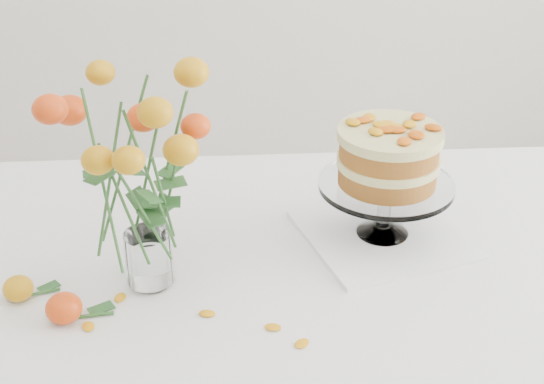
# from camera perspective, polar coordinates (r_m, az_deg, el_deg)

# --- Properties ---
(table) EXTENTS (1.43, 0.93, 0.76)m
(table) POSITION_cam_1_polar(r_m,az_deg,el_deg) (1.33, 0.54, -9.12)
(table) COLOR tan
(table) RESTS_ON ground
(napkin) EXTENTS (0.33, 0.33, 0.01)m
(napkin) POSITION_cam_1_polar(r_m,az_deg,el_deg) (1.39, 8.28, -3.20)
(napkin) COLOR white
(napkin) RESTS_ON table
(cake_stand) EXTENTS (0.24, 0.24, 0.21)m
(cake_stand) POSITION_cam_1_polar(r_m,az_deg,el_deg) (1.32, 8.73, 2.23)
(cake_stand) COLOR silver
(cake_stand) RESTS_ON napkin
(rose_vase) EXTENTS (0.30, 0.30, 0.38)m
(rose_vase) POSITION_cam_1_polar(r_m,az_deg,el_deg) (1.16, -9.93, 2.25)
(rose_vase) COLOR silver
(rose_vase) RESTS_ON table
(loose_rose_near) EXTENTS (0.09, 0.05, 0.04)m
(loose_rose_near) POSITION_cam_1_polar(r_m,az_deg,el_deg) (1.28, -18.55, -6.91)
(loose_rose_near) COLOR orange
(loose_rose_near) RESTS_ON table
(loose_rose_far) EXTENTS (0.10, 0.06, 0.05)m
(loose_rose_far) POSITION_cam_1_polar(r_m,az_deg,el_deg) (1.21, -15.37, -8.43)
(loose_rose_far) COLOR red
(loose_rose_far) RESTS_ON table
(stray_petal_a) EXTENTS (0.03, 0.02, 0.00)m
(stray_petal_a) POSITION_cam_1_polar(r_m,az_deg,el_deg) (1.20, -4.90, -9.12)
(stray_petal_a) COLOR orange
(stray_petal_a) RESTS_ON table
(stray_petal_b) EXTENTS (0.03, 0.02, 0.00)m
(stray_petal_b) POSITION_cam_1_polar(r_m,az_deg,el_deg) (1.17, 0.07, -10.16)
(stray_petal_b) COLOR orange
(stray_petal_b) RESTS_ON table
(stray_petal_c) EXTENTS (0.03, 0.02, 0.00)m
(stray_petal_c) POSITION_cam_1_polar(r_m,az_deg,el_deg) (1.14, 2.26, -11.34)
(stray_petal_c) COLOR orange
(stray_petal_c) RESTS_ON table
(stray_petal_d) EXTENTS (0.03, 0.02, 0.00)m
(stray_petal_d) POSITION_cam_1_polar(r_m,az_deg,el_deg) (1.25, -11.37, -7.81)
(stray_petal_d) COLOR orange
(stray_petal_d) RESTS_ON table
(stray_petal_e) EXTENTS (0.03, 0.02, 0.00)m
(stray_petal_e) POSITION_cam_1_polar(r_m,az_deg,el_deg) (1.20, -13.66, -9.83)
(stray_petal_e) COLOR orange
(stray_petal_e) RESTS_ON table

